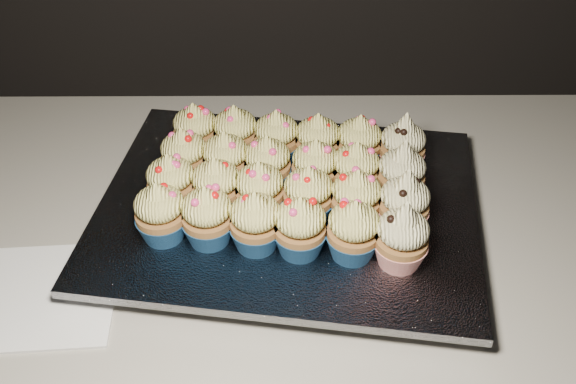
# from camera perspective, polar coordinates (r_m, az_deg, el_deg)

# --- Properties ---
(worktop) EXTENTS (2.44, 0.64, 0.04)m
(worktop) POSITION_cam_1_polar(r_m,az_deg,el_deg) (0.92, 14.08, -2.63)
(worktop) COLOR beige
(worktop) RESTS_ON cabinet
(napkin) EXTENTS (0.17, 0.17, 0.00)m
(napkin) POSITION_cam_1_polar(r_m,az_deg,el_deg) (0.82, -20.62, -8.54)
(napkin) COLOR white
(napkin) RESTS_ON worktop
(baking_tray) EXTENTS (0.50, 0.41, 0.02)m
(baking_tray) POSITION_cam_1_polar(r_m,az_deg,el_deg) (0.86, -0.00, -1.99)
(baking_tray) COLOR black
(baking_tray) RESTS_ON worktop
(foil_lining) EXTENTS (0.54, 0.45, 0.01)m
(foil_lining) POSITION_cam_1_polar(r_m,az_deg,el_deg) (0.84, -0.00, -1.14)
(foil_lining) COLOR silver
(foil_lining) RESTS_ON baking_tray
(cupcake_0) EXTENTS (0.06, 0.06, 0.08)m
(cupcake_0) POSITION_cam_1_polar(r_m,az_deg,el_deg) (0.78, -11.26, -1.86)
(cupcake_0) COLOR navy
(cupcake_0) RESTS_ON foil_lining
(cupcake_1) EXTENTS (0.06, 0.06, 0.08)m
(cupcake_1) POSITION_cam_1_polar(r_m,az_deg,el_deg) (0.77, -7.18, -2.19)
(cupcake_1) COLOR navy
(cupcake_1) RESTS_ON foil_lining
(cupcake_2) EXTENTS (0.06, 0.06, 0.08)m
(cupcake_2) POSITION_cam_1_polar(r_m,az_deg,el_deg) (0.76, -2.90, -2.69)
(cupcake_2) COLOR navy
(cupcake_2) RESTS_ON foil_lining
(cupcake_3) EXTENTS (0.06, 0.06, 0.08)m
(cupcake_3) POSITION_cam_1_polar(r_m,az_deg,el_deg) (0.75, 1.07, -3.15)
(cupcake_3) COLOR navy
(cupcake_3) RESTS_ON foil_lining
(cupcake_4) EXTENTS (0.06, 0.06, 0.08)m
(cupcake_4) POSITION_cam_1_polar(r_m,az_deg,el_deg) (0.75, 5.84, -3.46)
(cupcake_4) COLOR navy
(cupcake_4) RESTS_ON foil_lining
(cupcake_5) EXTENTS (0.06, 0.06, 0.10)m
(cupcake_5) POSITION_cam_1_polar(r_m,az_deg,el_deg) (0.75, 10.09, -3.99)
(cupcake_5) COLOR red
(cupcake_5) RESTS_ON foil_lining
(cupcake_6) EXTENTS (0.06, 0.06, 0.08)m
(cupcake_6) POSITION_cam_1_polar(r_m,az_deg,el_deg) (0.82, -10.33, 0.76)
(cupcake_6) COLOR navy
(cupcake_6) RESTS_ON foil_lining
(cupcake_7) EXTENTS (0.06, 0.06, 0.08)m
(cupcake_7) POSITION_cam_1_polar(r_m,az_deg,el_deg) (0.81, -6.38, 0.44)
(cupcake_7) COLOR navy
(cupcake_7) RESTS_ON foil_lining
(cupcake_8) EXTENTS (0.06, 0.06, 0.08)m
(cupcake_8) POSITION_cam_1_polar(r_m,az_deg,el_deg) (0.80, -2.55, 0.11)
(cupcake_8) COLOR navy
(cupcake_8) RESTS_ON foil_lining
(cupcake_9) EXTENTS (0.06, 0.06, 0.08)m
(cupcake_9) POSITION_cam_1_polar(r_m,az_deg,el_deg) (0.79, 1.80, -0.32)
(cupcake_9) COLOR navy
(cupcake_9) RESTS_ON foil_lining
(cupcake_10) EXTENTS (0.06, 0.06, 0.08)m
(cupcake_10) POSITION_cam_1_polar(r_m,az_deg,el_deg) (0.79, 6.05, -0.67)
(cupcake_10) COLOR navy
(cupcake_10) RESTS_ON foil_lining
(cupcake_11) EXTENTS (0.06, 0.06, 0.10)m
(cupcake_11) POSITION_cam_1_polar(r_m,az_deg,el_deg) (0.79, 10.28, -1.03)
(cupcake_11) COLOR red
(cupcake_11) RESTS_ON foil_lining
(cupcake_12) EXTENTS (0.06, 0.06, 0.08)m
(cupcake_12) POSITION_cam_1_polar(r_m,az_deg,el_deg) (0.86, -9.20, 3.09)
(cupcake_12) COLOR navy
(cupcake_12) RESTS_ON foil_lining
(cupcake_13) EXTENTS (0.06, 0.06, 0.08)m
(cupcake_13) POSITION_cam_1_polar(r_m,az_deg,el_deg) (0.85, -5.55, 2.84)
(cupcake_13) COLOR navy
(cupcake_13) RESTS_ON foil_lining
(cupcake_14) EXTENTS (0.06, 0.06, 0.08)m
(cupcake_14) POSITION_cam_1_polar(r_m,az_deg,el_deg) (0.84, -1.85, 2.48)
(cupcake_14) COLOR navy
(cupcake_14) RESTS_ON foil_lining
(cupcake_15) EXTENTS (0.06, 0.06, 0.08)m
(cupcake_15) POSITION_cam_1_polar(r_m,az_deg,el_deg) (0.83, 2.43, 2.15)
(cupcake_15) COLOR navy
(cupcake_15) RESTS_ON foil_lining
(cupcake_16) EXTENTS (0.06, 0.06, 0.08)m
(cupcake_16) POSITION_cam_1_polar(r_m,az_deg,el_deg) (0.83, 6.00, 1.89)
(cupcake_16) COLOR navy
(cupcake_16) RESTS_ON foil_lining
(cupcake_17) EXTENTS (0.06, 0.06, 0.10)m
(cupcake_17) POSITION_cam_1_polar(r_m,az_deg,el_deg) (0.83, 10.03, 1.56)
(cupcake_17) COLOR red
(cupcake_17) RESTS_ON foil_lining
(cupcake_18) EXTENTS (0.06, 0.06, 0.08)m
(cupcake_18) POSITION_cam_1_polar(r_m,az_deg,el_deg) (0.91, -8.22, 5.36)
(cupcake_18) COLOR navy
(cupcake_18) RESTS_ON foil_lining
(cupcake_19) EXTENTS (0.06, 0.06, 0.08)m
(cupcake_19) POSITION_cam_1_polar(r_m,az_deg,el_deg) (0.90, -4.71, 5.21)
(cupcake_19) COLOR navy
(cupcake_19) RESTS_ON foil_lining
(cupcake_20) EXTENTS (0.06, 0.06, 0.08)m
(cupcake_20) POSITION_cam_1_polar(r_m,az_deg,el_deg) (0.89, -1.04, 4.80)
(cupcake_20) COLOR navy
(cupcake_20) RESTS_ON foil_lining
(cupcake_21) EXTENTS (0.06, 0.06, 0.08)m
(cupcake_21) POSITION_cam_1_polar(r_m,az_deg,el_deg) (0.88, 2.64, 4.49)
(cupcake_21) COLOR navy
(cupcake_21) RESTS_ON foil_lining
(cupcake_22) EXTENTS (0.06, 0.06, 0.08)m
(cupcake_22) POSITION_cam_1_polar(r_m,az_deg,el_deg) (0.88, 6.29, 4.33)
(cupcake_22) COLOR navy
(cupcake_22) RESTS_ON foil_lining
(cupcake_23) EXTENTS (0.06, 0.06, 0.10)m
(cupcake_23) POSITION_cam_1_polar(r_m,az_deg,el_deg) (0.88, 10.14, 4.01)
(cupcake_23) COLOR red
(cupcake_23) RESTS_ON foil_lining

